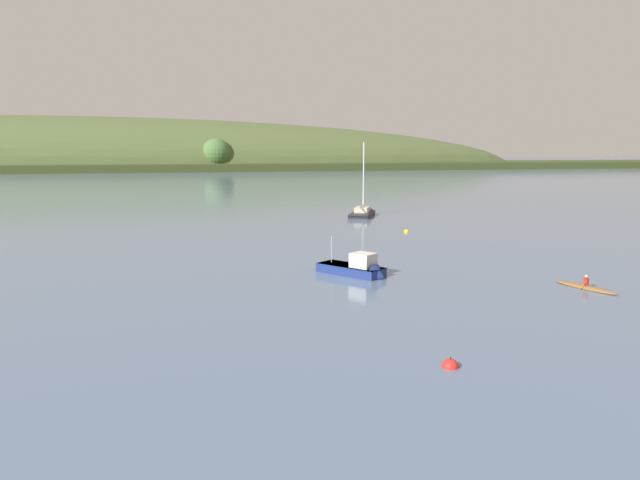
# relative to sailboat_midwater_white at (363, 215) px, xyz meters

# --- Properties ---
(far_shoreline_hill) EXTENTS (616.89, 113.56, 49.17)m
(far_shoreline_hill) POSITION_rel_sailboat_midwater_white_xyz_m (-60.92, 217.27, -0.01)
(far_shoreline_hill) COLOR #35401E
(far_shoreline_hill) RESTS_ON ground
(sailboat_midwater_white) EXTENTS (6.19, 8.06, 11.23)m
(sailboat_midwater_white) POSITION_rel_sailboat_midwater_white_xyz_m (0.00, 0.00, 0.00)
(sailboat_midwater_white) COLOR #232328
(sailboat_midwater_white) RESTS_ON ground
(fishing_boat_moored) EXTENTS (4.44, 5.50, 3.26)m
(fishing_boat_moored) POSITION_rel_sailboat_midwater_white_xyz_m (-14.42, -35.66, 0.21)
(fishing_boat_moored) COLOR navy
(fishing_boat_moored) RESTS_ON ground
(canoe_with_paddler) EXTENTS (1.91, 4.46, 1.02)m
(canoe_with_paddler) POSITION_rel_sailboat_midwater_white_xyz_m (-1.68, -43.78, -0.04)
(canoe_with_paddler) COLOR brown
(canoe_with_paddler) RESTS_ON ground
(mooring_buoy_foreground) EXTENTS (0.57, 0.57, 0.65)m
(mooring_buoy_foreground) POSITION_rel_sailboat_midwater_white_xyz_m (-1.35, -16.46, -0.14)
(mooring_buoy_foreground) COLOR yellow
(mooring_buoy_foreground) RESTS_ON ground
(mooring_buoy_midchannel) EXTENTS (0.71, 0.71, 0.79)m
(mooring_buoy_midchannel) POSITION_rel_sailboat_midwater_white_xyz_m (-17.02, -53.40, -0.14)
(mooring_buoy_midchannel) COLOR red
(mooring_buoy_midchannel) RESTS_ON ground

